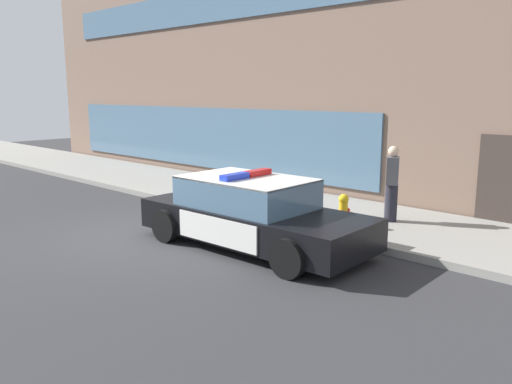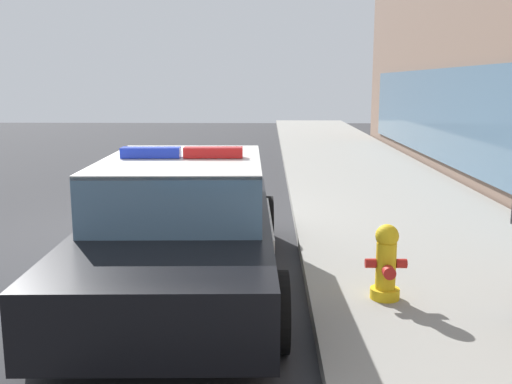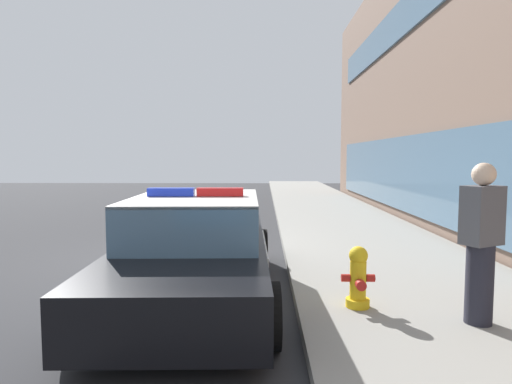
{
  "view_description": "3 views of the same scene",
  "coord_description": "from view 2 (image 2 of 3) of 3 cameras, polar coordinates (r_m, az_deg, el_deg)",
  "views": [
    {
      "loc": [
        9.04,
        -6.13,
        3.02
      ],
      "look_at": [
        1.57,
        1.77,
        0.91
      ],
      "focal_mm": 36.04,
      "sensor_mm": 36.0,
      "label": 1
    },
    {
      "loc": [
        8.34,
        1.9,
        2.18
      ],
      "look_at": [
        3.36,
        1.79,
        1.25
      ],
      "focal_mm": 41.21,
      "sensor_mm": 36.0,
      "label": 2
    },
    {
      "loc": [
        8.08,
        1.9,
        1.92
      ],
      "look_at": [
        1.67,
        1.79,
        1.41
      ],
      "focal_mm": 30.85,
      "sensor_mm": 36.0,
      "label": 3
    }
  ],
  "objects": [
    {
      "name": "fire_hydrant",
      "position": [
        5.71,
        12.51,
        -6.75
      ],
      "size": [
        0.34,
        0.39,
        0.73
      ],
      "color": "gold",
      "rests_on": "sidewalk"
    },
    {
      "name": "ground",
      "position": [
        8.83,
        -11.27,
        -3.93
      ],
      "size": [
        48.0,
        48.0,
        0.0
      ],
      "primitive_type": "plane",
      "color": "#303033"
    },
    {
      "name": "police_cruiser",
      "position": [
        6.39,
        -7.16,
        -3.09
      ],
      "size": [
        4.88,
        2.21,
        1.49
      ],
      "rotation": [
        0.0,
        0.0,
        0.03
      ],
      "color": "black",
      "rests_on": "ground"
    },
    {
      "name": "sidewalk",
      "position": [
        8.87,
        15.42,
        -3.54
      ],
      "size": [
        48.0,
        3.55,
        0.15
      ],
      "primitive_type": "cube",
      "color": "gray",
      "rests_on": "ground"
    }
  ]
}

